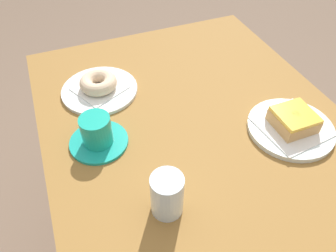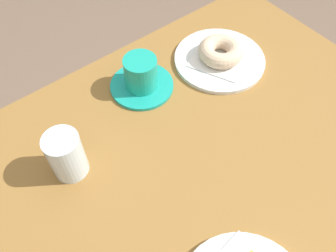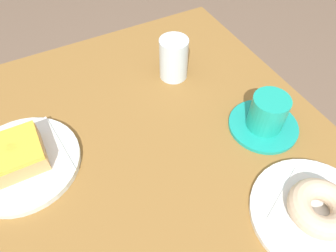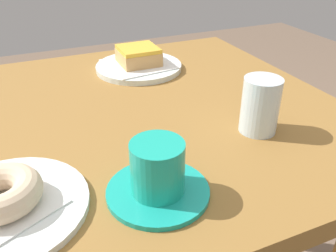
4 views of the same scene
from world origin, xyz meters
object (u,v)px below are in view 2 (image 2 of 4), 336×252
object	(u,v)px
donut_sugar_ring	(221,51)
coffee_cup	(140,77)
plate_sugar_ring	(219,60)
water_glass	(66,155)

from	to	relation	value
donut_sugar_ring	coffee_cup	bearing A→B (deg)	-13.55
plate_sugar_ring	donut_sugar_ring	xyz separation A→B (m)	(0.00, 0.00, 0.03)
coffee_cup	plate_sugar_ring	bearing A→B (deg)	166.45
donut_sugar_ring	coffee_cup	world-z (taller)	coffee_cup
plate_sugar_ring	water_glass	distance (m)	0.44
plate_sugar_ring	coffee_cup	world-z (taller)	coffee_cup
coffee_cup	donut_sugar_ring	bearing A→B (deg)	166.45
plate_sugar_ring	water_glass	size ratio (longest dim) A/B	2.17
water_glass	donut_sugar_ring	bearing A→B (deg)	-174.39
donut_sugar_ring	coffee_cup	xyz separation A→B (m)	(0.20, -0.05, 0.00)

